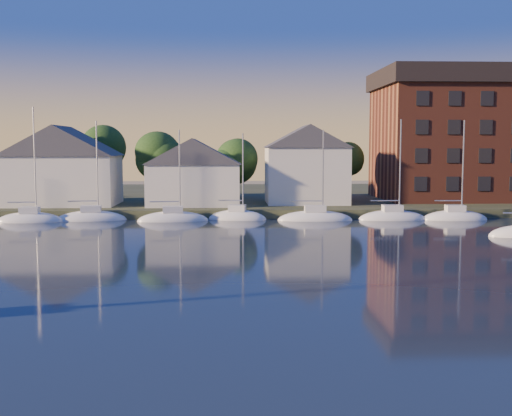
{
  "coord_description": "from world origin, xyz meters",
  "views": [
    {
      "loc": [
        -1.73,
        -21.35,
        8.16
      ],
      "look_at": [
        0.11,
        22.0,
        3.97
      ],
      "focal_mm": 45.0,
      "sensor_mm": 36.0,
      "label": 1
    }
  ],
  "objects": [
    {
      "name": "ground",
      "position": [
        0.0,
        0.0,
        0.0
      ],
      "size": [
        260.0,
        260.0,
        0.0
      ],
      "primitive_type": "plane",
      "color": "black",
      "rests_on": "ground"
    },
    {
      "name": "clubhouse_centre",
      "position": [
        -6.0,
        57.0,
        5.13
      ],
      "size": [
        11.55,
        8.4,
        8.08
      ],
      "color": "white",
      "rests_on": "shoreline_land"
    },
    {
      "name": "wooden_dock",
      "position": [
        0.0,
        52.0,
        0.0
      ],
      "size": [
        120.0,
        3.0,
        1.0
      ],
      "primitive_type": "cube",
      "color": "brown",
      "rests_on": "ground"
    },
    {
      "name": "tree_line",
      "position": [
        2.0,
        63.0,
        7.18
      ],
      "size": [
        93.4,
        5.4,
        8.9
      ],
      "color": "#332517",
      "rests_on": "shoreline_land"
    },
    {
      "name": "clubhouse_west",
      "position": [
        -22.0,
        58.0,
        5.93
      ],
      "size": [
        13.65,
        9.45,
        9.64
      ],
      "color": "white",
      "rests_on": "shoreline_land"
    },
    {
      "name": "clubhouse_east",
      "position": [
        8.0,
        59.0,
        6.0
      ],
      "size": [
        10.5,
        8.4,
        9.8
      ],
      "color": "white",
      "rests_on": "shoreline_land"
    },
    {
      "name": "moored_fleet",
      "position": [
        -8.0,
        49.0,
        0.1
      ],
      "size": [
        71.5,
        2.4,
        12.05
      ],
      "color": "white",
      "rests_on": "ground"
    },
    {
      "name": "condo_block",
      "position": [
        34.0,
        64.95,
        9.79
      ],
      "size": [
        31.0,
        17.0,
        17.4
      ],
      "color": "brown",
      "rests_on": "shoreline_land"
    },
    {
      "name": "shoreline_land",
      "position": [
        0.0,
        75.0,
        0.0
      ],
      "size": [
        160.0,
        50.0,
        2.0
      ],
      "primitive_type": "cube",
      "color": "#323921",
      "rests_on": "ground"
    }
  ]
}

